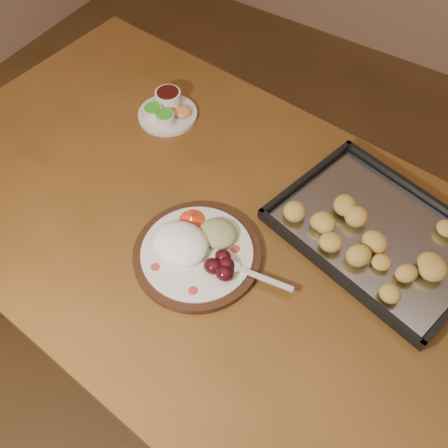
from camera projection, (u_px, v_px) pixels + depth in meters
The scene contains 5 objects.
ground at pixel (238, 385), 1.69m from camera, with size 4.00×4.00×0.00m, color brown.
dining_table at pixel (204, 238), 1.25m from camera, with size 1.58×1.04×0.75m.
dinner_plate at pixel (195, 249), 1.09m from camera, with size 0.36×0.28×0.07m.
condiment_saucer at pixel (167, 110), 1.35m from camera, with size 0.16×0.16×0.05m.
baking_tray at pixel (380, 232), 1.12m from camera, with size 0.52×0.43×0.05m.
Camera 1 is at (0.25, -0.48, 1.69)m, focal length 40.00 mm.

